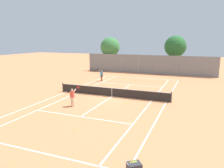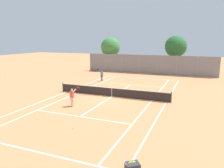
{
  "view_description": "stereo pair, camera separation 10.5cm",
  "coord_description": "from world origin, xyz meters",
  "px_view_note": "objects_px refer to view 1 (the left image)",
  "views": [
    {
      "loc": [
        8.1,
        -20.18,
        5.8
      ],
      "look_at": [
        -0.58,
        1.5,
        1.0
      ],
      "focal_mm": 35.0,
      "sensor_mm": 36.0,
      "label": 1
    },
    {
      "loc": [
        8.19,
        -20.14,
        5.8
      ],
      "look_at": [
        -0.58,
        1.5,
        1.0
      ],
      "focal_mm": 35.0,
      "sensor_mm": 36.0,
      "label": 2
    }
  ],
  "objects_px": {
    "loose_tennis_ball_2": "(22,118)",
    "loose_tennis_ball_4": "(116,117)",
    "tennis_net": "(112,92)",
    "loose_tennis_ball_0": "(127,103)",
    "player_near_side": "(72,96)",
    "loose_tennis_ball_1": "(101,85)",
    "tree_behind_left": "(110,48)",
    "tree_behind_right": "(175,47)",
    "player_far_left": "(101,75)",
    "loose_tennis_ball_3": "(73,128)"
  },
  "relations": [
    {
      "from": "player_near_side",
      "to": "loose_tennis_ball_2",
      "type": "xyz_separation_m",
      "value": [
        -1.99,
        -3.9,
        -0.89
      ]
    },
    {
      "from": "tennis_net",
      "to": "loose_tennis_ball_0",
      "type": "relative_size",
      "value": 181.82
    },
    {
      "from": "loose_tennis_ball_2",
      "to": "tennis_net",
      "type": "bearing_deg",
      "value": 64.61
    },
    {
      "from": "player_far_left",
      "to": "tennis_net",
      "type": "bearing_deg",
      "value": -58.43
    },
    {
      "from": "player_far_left",
      "to": "loose_tennis_ball_3",
      "type": "bearing_deg",
      "value": -71.83
    },
    {
      "from": "player_near_side",
      "to": "loose_tennis_ball_1",
      "type": "bearing_deg",
      "value": 99.25
    },
    {
      "from": "player_far_left",
      "to": "tree_behind_left",
      "type": "distance_m",
      "value": 11.45
    },
    {
      "from": "player_near_side",
      "to": "loose_tennis_ball_3",
      "type": "bearing_deg",
      "value": -57.81
    },
    {
      "from": "tree_behind_right",
      "to": "tree_behind_left",
      "type": "bearing_deg",
      "value": -172.61
    },
    {
      "from": "tennis_net",
      "to": "loose_tennis_ball_4",
      "type": "relative_size",
      "value": 181.82
    },
    {
      "from": "loose_tennis_ball_0",
      "to": "loose_tennis_ball_1",
      "type": "xyz_separation_m",
      "value": [
        -5.67,
        6.73,
        0.0
      ]
    },
    {
      "from": "loose_tennis_ball_2",
      "to": "tree_behind_left",
      "type": "distance_m",
      "value": 26.82
    },
    {
      "from": "loose_tennis_ball_0",
      "to": "tree_behind_right",
      "type": "bearing_deg",
      "value": 85.29
    },
    {
      "from": "loose_tennis_ball_3",
      "to": "loose_tennis_ball_2",
      "type": "bearing_deg",
      "value": 176.23
    },
    {
      "from": "loose_tennis_ball_0",
      "to": "tree_behind_left",
      "type": "bearing_deg",
      "value": 116.37
    },
    {
      "from": "player_near_side",
      "to": "loose_tennis_ball_4",
      "type": "relative_size",
      "value": 26.88
    },
    {
      "from": "loose_tennis_ball_0",
      "to": "player_far_left",
      "type": "bearing_deg",
      "value": 126.16
    },
    {
      "from": "player_far_left",
      "to": "loose_tennis_ball_4",
      "type": "height_order",
      "value": "player_far_left"
    },
    {
      "from": "loose_tennis_ball_0",
      "to": "tennis_net",
      "type": "bearing_deg",
      "value": 140.05
    },
    {
      "from": "loose_tennis_ball_3",
      "to": "tree_behind_left",
      "type": "xyz_separation_m",
      "value": [
        -8.29,
        26.54,
        4.22
      ]
    },
    {
      "from": "loose_tennis_ball_2",
      "to": "loose_tennis_ball_4",
      "type": "relative_size",
      "value": 1.0
    },
    {
      "from": "player_near_side",
      "to": "loose_tennis_ball_1",
      "type": "relative_size",
      "value": 26.88
    },
    {
      "from": "player_far_left",
      "to": "tree_behind_left",
      "type": "xyz_separation_m",
      "value": [
        -3.04,
        10.53,
        3.32
      ]
    },
    {
      "from": "player_near_side",
      "to": "loose_tennis_ball_1",
      "type": "distance_m",
      "value": 9.43
    },
    {
      "from": "tennis_net",
      "to": "player_far_left",
      "type": "height_order",
      "value": "player_far_left"
    },
    {
      "from": "loose_tennis_ball_4",
      "to": "loose_tennis_ball_2",
      "type": "bearing_deg",
      "value": -157.11
    },
    {
      "from": "loose_tennis_ball_2",
      "to": "loose_tennis_ball_4",
      "type": "bearing_deg",
      "value": 22.89
    },
    {
      "from": "tennis_net",
      "to": "loose_tennis_ball_0",
      "type": "height_order",
      "value": "tennis_net"
    },
    {
      "from": "player_near_side",
      "to": "loose_tennis_ball_3",
      "type": "distance_m",
      "value": 5.05
    },
    {
      "from": "tree_behind_left",
      "to": "tree_behind_right",
      "type": "height_order",
      "value": "tree_behind_right"
    },
    {
      "from": "loose_tennis_ball_3",
      "to": "loose_tennis_ball_0",
      "type": "bearing_deg",
      "value": 77.31
    },
    {
      "from": "tennis_net",
      "to": "loose_tennis_ball_0",
      "type": "bearing_deg",
      "value": -39.95
    },
    {
      "from": "player_near_side",
      "to": "loose_tennis_ball_1",
      "type": "xyz_separation_m",
      "value": [
        -1.51,
        9.26,
        -0.89
      ]
    },
    {
      "from": "loose_tennis_ball_2",
      "to": "loose_tennis_ball_4",
      "type": "height_order",
      "value": "same"
    },
    {
      "from": "loose_tennis_ball_0",
      "to": "tree_behind_left",
      "type": "relative_size",
      "value": 0.01
    },
    {
      "from": "player_near_side",
      "to": "loose_tennis_ball_3",
      "type": "xyz_separation_m",
      "value": [
        2.65,
        -4.21,
        -0.89
      ]
    },
    {
      "from": "loose_tennis_ball_3",
      "to": "loose_tennis_ball_4",
      "type": "bearing_deg",
      "value": 58.77
    },
    {
      "from": "player_near_side",
      "to": "loose_tennis_ball_0",
      "type": "distance_m",
      "value": 4.96
    },
    {
      "from": "loose_tennis_ball_1",
      "to": "tree_behind_left",
      "type": "relative_size",
      "value": 0.01
    },
    {
      "from": "loose_tennis_ball_1",
      "to": "tree_behind_right",
      "type": "distance_m",
      "value": 16.95
    },
    {
      "from": "loose_tennis_ball_0",
      "to": "loose_tennis_ball_2",
      "type": "height_order",
      "value": "same"
    },
    {
      "from": "player_near_side",
      "to": "tree_behind_left",
      "type": "relative_size",
      "value": 0.29
    },
    {
      "from": "loose_tennis_ball_3",
      "to": "loose_tennis_ball_4",
      "type": "relative_size",
      "value": 1.0
    },
    {
      "from": "player_near_side",
      "to": "loose_tennis_ball_4",
      "type": "height_order",
      "value": "player_near_side"
    },
    {
      "from": "loose_tennis_ball_4",
      "to": "tree_behind_right",
      "type": "distance_m",
      "value": 25.43
    },
    {
      "from": "tree_behind_right",
      "to": "loose_tennis_ball_1",
      "type": "bearing_deg",
      "value": -117.02
    },
    {
      "from": "player_near_side",
      "to": "tree_behind_right",
      "type": "relative_size",
      "value": 0.27
    },
    {
      "from": "loose_tennis_ball_4",
      "to": "loose_tennis_ball_3",
      "type": "bearing_deg",
      "value": -121.23
    },
    {
      "from": "player_near_side",
      "to": "tree_behind_left",
      "type": "distance_m",
      "value": 23.27
    },
    {
      "from": "loose_tennis_ball_1",
      "to": "tennis_net",
      "type": "bearing_deg",
      "value": -54.64
    }
  ]
}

